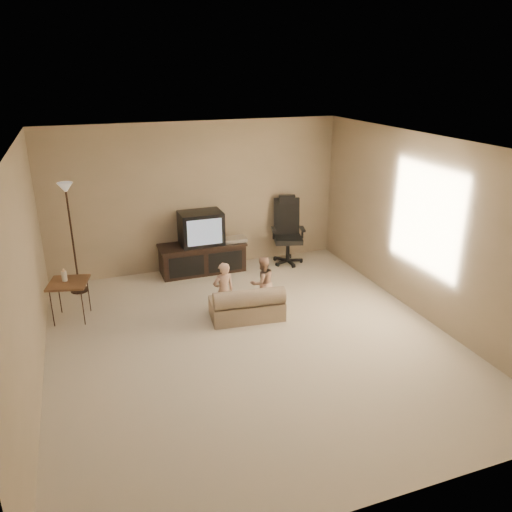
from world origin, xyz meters
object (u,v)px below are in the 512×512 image
Objects in this scene: office_chair at (287,239)px; toddler_left at (224,291)px; toddler_right at (262,283)px; child_sofa at (247,306)px; tv_stand at (202,247)px; side_table at (68,283)px; floor_lamp at (69,214)px.

toddler_left is at bearing -119.34° from office_chair.
office_chair is 1.89m from toddler_right.
toddler_left reaches higher than toddler_right.
child_sofa is 1.25× the size of toddler_left.
toddler_left is 0.65m from toddler_right.
toddler_right reaches higher than child_sofa.
tv_stand is 1.54m from office_chair.
tv_stand is at bearing 101.14° from child_sofa.
floor_lamp reaches higher than side_table.
floor_lamp reaches higher than toddler_left.
tv_stand reaches higher than side_table.
toddler_right is (0.32, 0.25, 0.20)m from child_sofa.
tv_stand is 1.79m from toddler_left.
child_sofa is (2.31, -0.84, -0.34)m from side_table.
office_chair reaches higher than child_sofa.
side_table is at bearing -96.97° from floor_lamp.
floor_lamp reaches higher than child_sofa.
side_table is 0.44× the size of floor_lamp.
toddler_right is (0.48, -1.63, -0.04)m from tv_stand.
floor_lamp is 3.06m from toddler_right.
toddler_left is 1.07× the size of toddler_right.
toddler_left reaches higher than child_sofa.
tv_stand is 2.20m from floor_lamp.
toddler_right is at bearing 44.66° from child_sofa.
floor_lamp is 2.65m from toddler_left.
office_chair reaches higher than side_table.
office_chair is 2.41m from toddler_left.
child_sofa is (2.19, -1.76, -1.07)m from floor_lamp.
toddler_left is (-0.31, 0.10, 0.22)m from child_sofa.
toddler_left reaches higher than side_table.
child_sofa is 1.34× the size of toddler_right.
side_table is at bearing 166.39° from child_sofa.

